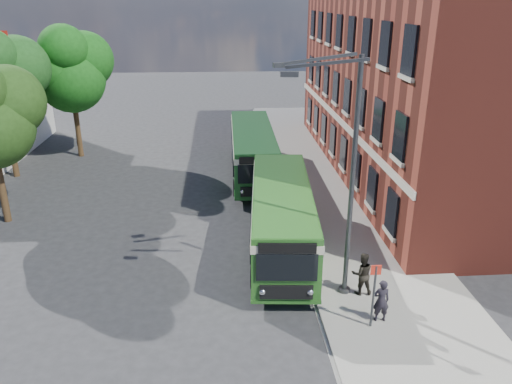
{
  "coord_description": "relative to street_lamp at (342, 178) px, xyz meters",
  "views": [
    {
      "loc": [
        0.66,
        -18.19,
        10.71
      ],
      "look_at": [
        2.18,
        3.47,
        2.2
      ],
      "focal_mm": 35.0,
      "sensor_mm": 36.0,
      "label": 1
    }
  ],
  "objects": [
    {
      "name": "street_lamp",
      "position": [
        0.0,
        0.0,
        0.0
      ],
      "size": [
        2.96,
        2.38,
        9.0
      ],
      "color": "#383A3D",
      "rests_on": "ground"
    },
    {
      "name": "kerb_line",
      "position": [
        -0.89,
        10.0,
        -4.79
      ],
      "size": [
        0.12,
        48.0,
        0.01
      ],
      "primitive_type": "cube",
      "color": "beige",
      "rests_on": "ground"
    },
    {
      "name": "tree_mid",
      "position": [
        -17.3,
        14.9,
        1.44
      ],
      "size": [
        5.43,
        5.17,
        9.17
      ],
      "color": "#3B2715",
      "rests_on": "ground"
    },
    {
      "name": "bus_front",
      "position": [
        -1.64,
        3.81,
        -2.96
      ],
      "size": [
        3.36,
        10.22,
        3.02
      ],
      "color": "#28621F",
      "rests_on": "ground"
    },
    {
      "name": "pedestrian_b",
      "position": [
        0.96,
        -0.16,
        -3.79
      ],
      "size": [
        0.85,
        0.67,
        1.69
      ],
      "primitive_type": "imported",
      "rotation": [
        0.0,
        0.0,
        3.1
      ],
      "color": "black",
      "rests_on": "pavement"
    },
    {
      "name": "bus_stop_sign",
      "position": [
        0.76,
        -2.2,
        -3.28
      ],
      "size": [
        0.35,
        0.08,
        2.52
      ],
      "color": "#383A3D",
      "rests_on": "ground"
    },
    {
      "name": "brick_office",
      "position": [
        9.16,
        14.0,
        2.18
      ],
      "size": [
        12.1,
        26.0,
        14.2
      ],
      "color": "maroon",
      "rests_on": "ground"
    },
    {
      "name": "tree_right",
      "position": [
        -14.29,
        19.06,
        1.42
      ],
      "size": [
        5.42,
        5.15,
        9.15
      ],
      "color": "#3B2715",
      "rests_on": "ground"
    },
    {
      "name": "pedestrian_a",
      "position": [
        1.15,
        -1.9,
        -3.84
      ],
      "size": [
        0.59,
        0.39,
        1.6
      ],
      "primitive_type": "imported",
      "rotation": [
        0.0,
        0.0,
        3.15
      ],
      "color": "black",
      "rests_on": "pavement"
    },
    {
      "name": "bus_rear",
      "position": [
        -2.25,
        14.13,
        -2.96
      ],
      "size": [
        2.74,
        11.02,
        3.02
      ],
      "color": "#216024",
      "rests_on": "ground"
    },
    {
      "name": "pavement",
      "position": [
        2.16,
        10.0,
        -4.72
      ],
      "size": [
        6.0,
        48.0,
        0.15
      ],
      "primitive_type": "cube",
      "color": "#9A978C",
      "rests_on": "ground"
    },
    {
      "name": "ground",
      "position": [
        -4.84,
        2.0,
        -4.79
      ],
      "size": [
        120.0,
        120.0,
        0.0
      ],
      "primitive_type": "plane",
      "color": "#27272A",
      "rests_on": "ground"
    },
    {
      "name": "flagpole",
      "position": [
        -17.29,
        15.0,
        0.15
      ],
      "size": [
        0.95,
        0.1,
        9.0
      ],
      "color": "#383A3D",
      "rests_on": "ground"
    }
  ]
}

